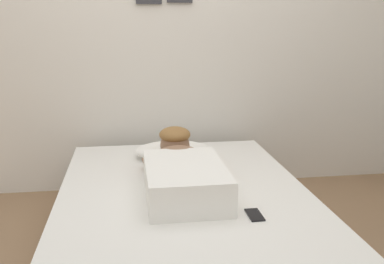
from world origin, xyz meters
name	(u,v)px	position (x,y,z in m)	size (l,w,h in m)	color
back_wall	(164,31)	(0.00, 1.42, 1.25)	(3.97, 0.12, 2.50)	silver
bed	(182,219)	(0.00, 0.28, 0.19)	(1.43, 1.94, 0.40)	#726051
pillow	(173,150)	(0.00, 0.85, 0.45)	(0.52, 0.32, 0.11)	white
person_lying	(182,170)	(-0.01, 0.28, 0.50)	(0.43, 0.92, 0.27)	white
coffee_cup	(194,161)	(0.12, 0.63, 0.43)	(0.12, 0.09, 0.07)	teal
cell_phone	(255,215)	(0.30, -0.15, 0.40)	(0.07, 0.14, 0.01)	black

